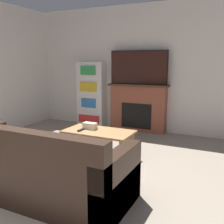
# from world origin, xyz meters

# --- Properties ---
(wall_back) EXTENTS (6.38, 0.06, 2.70)m
(wall_back) POSITION_xyz_m (0.00, 4.07, 1.35)
(wall_back) COLOR silver
(wall_back) RESTS_ON ground_plane
(fireplace) EXTENTS (1.33, 0.28, 1.03)m
(fireplace) POSITION_xyz_m (-0.15, 3.93, 0.52)
(fireplace) COLOR brown
(fireplace) RESTS_ON ground_plane
(tv) EXTENTS (1.27, 0.03, 0.71)m
(tv) POSITION_xyz_m (-0.15, 3.91, 1.38)
(tv) COLOR black
(tv) RESTS_ON fireplace
(couch) EXTENTS (2.21, 0.89, 0.86)m
(couch) POSITION_xyz_m (-0.23, 0.75, 0.29)
(couch) COLOR black
(couch) RESTS_ON ground_plane
(coffee_table) EXTENTS (1.08, 0.58, 0.44)m
(coffee_table) POSITION_xyz_m (-0.12, 2.10, 0.39)
(coffee_table) COLOR #A87A4C
(coffee_table) RESTS_ON ground_plane
(tissue_box) EXTENTS (0.22, 0.12, 0.10)m
(tissue_box) POSITION_xyz_m (-0.31, 2.14, 0.49)
(tissue_box) COLOR beige
(tissue_box) RESTS_ON coffee_table
(remote_control) EXTENTS (0.04, 0.15, 0.02)m
(remote_control) POSITION_xyz_m (-0.38, 1.98, 0.45)
(remote_control) COLOR black
(remote_control) RESTS_ON coffee_table
(bookshelf) EXTENTS (0.67, 0.29, 1.50)m
(bookshelf) POSITION_xyz_m (-1.31, 3.91, 0.75)
(bookshelf) COLOR white
(bookshelf) RESTS_ON ground_plane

